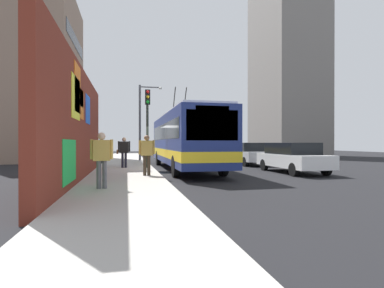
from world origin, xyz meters
The scene contains 16 objects.
ground_plane centered at (0.00, 0.00, 0.00)m, with size 80.00×80.00×0.00m, color black.
sidewalk_slab centered at (0.00, 1.60, 0.07)m, with size 48.00×3.20×0.15m, color #ADA8A0.
graffiti_wall centered at (-4.47, 3.35, 2.26)m, with size 13.10×0.32×4.52m.
building_far_left centered at (12.01, 9.20, 7.37)m, with size 10.30×6.29×14.73m.
building_far_right centered at (15.35, -17.00, 10.42)m, with size 8.85×6.16×20.85m.
city_bus centered at (0.19, -1.80, 1.82)m, with size 11.92×2.54×5.05m.
parked_car_white centered at (-2.82, -7.00, 0.84)m, with size 4.73×1.93×1.58m.
parked_car_silver centered at (3.07, -7.00, 0.84)m, with size 4.60×1.89×1.58m.
parked_car_black centered at (8.81, -7.00, 0.83)m, with size 4.59×1.82×1.58m.
parked_car_red centered at (15.19, -7.00, 0.83)m, with size 4.40×1.83×1.58m.
pedestrian_at_curb centered at (-3.93, 0.65, 1.20)m, with size 0.24×0.70×1.76m.
pedestrian_midblock centered at (0.54, 1.66, 1.17)m, with size 0.23×0.77×1.73m.
pedestrian_near_wall centered at (-7.41, 2.28, 1.19)m, with size 0.23×0.70×1.75m.
traffic_light centered at (0.10, 0.35, 3.13)m, with size 0.49×0.28×4.45m.
street_lamp centered at (7.78, 0.22, 3.72)m, with size 0.44×1.90×6.14m.
curbside_puddle centered at (-1.23, -0.60, 0.00)m, with size 1.35×1.35×0.00m, color black.
Camera 1 is at (-17.22, 1.52, 1.58)m, focal length 28.31 mm.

